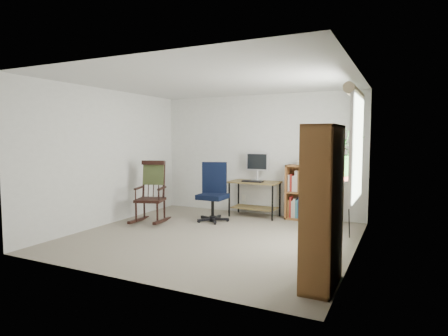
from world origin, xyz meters
The scene contains 18 objects.
floor centered at (0.00, 0.00, 0.00)m, with size 4.20×4.00×0.00m, color gray.
ceiling centered at (0.00, 0.00, 2.40)m, with size 4.20×4.00×0.00m, color silver.
wall_back centered at (0.00, 2.00, 1.20)m, with size 4.20×0.00×2.40m, color silver.
wall_front centered at (0.00, -2.00, 1.20)m, with size 4.20×0.00×2.40m, color silver.
wall_left centered at (-2.10, 0.00, 1.20)m, with size 0.00×4.00×2.40m, color silver.
wall_right centered at (2.10, 0.00, 1.20)m, with size 0.00×4.00×2.40m, color silver.
window centered at (2.06, 0.30, 1.40)m, with size 0.12×1.20×1.50m, color silver, non-canonical shape.
desk centered at (0.04, 1.70, 0.35)m, with size 0.96×0.53×0.69m, color brown, non-canonical shape.
monitor centered at (0.04, 1.84, 0.97)m, with size 0.46×0.16×0.56m, color silver, non-canonical shape.
keyboard centered at (0.04, 1.58, 0.71)m, with size 0.40×0.15×0.03m, color black.
office_chair centered at (-0.51, 0.96, 0.55)m, with size 0.60×0.60×1.10m, color black, non-canonical shape.
rocking_chair centered at (-1.49, 0.38, 0.57)m, with size 0.59×0.98×1.14m, color black, non-canonical shape.
low_bookshelf centered at (1.14, 1.82, 0.52)m, with size 0.98×0.33×1.03m, color brown, non-canonical shape.
tall_bookshelf centered at (1.92, -1.23, 0.84)m, with size 0.31×0.73×1.68m, color brown, non-canonical shape.
plant_stand centered at (1.80, 0.83, 0.52)m, with size 0.29×0.29×1.04m, color black, non-canonical shape.
spider_plant centered at (1.80, 0.83, 1.69)m, with size 1.69×1.88×1.46m, color #246122.
potted_plant_small centered at (1.42, 1.83, 1.09)m, with size 0.13×0.24×0.11m, color #246122.
framed_picture centered at (1.14, 1.97, 1.37)m, with size 0.32×0.04×0.32m, color black, non-canonical shape.
Camera 1 is at (2.67, -5.10, 1.55)m, focal length 30.00 mm.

